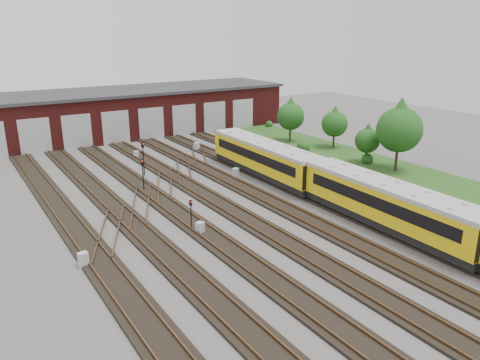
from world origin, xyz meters
TOP-DOWN VIEW (x-y plane):
  - ground at (0.00, 0.00)m, footprint 120.00×120.00m
  - track_network at (-0.17, 0.59)m, footprint 30.40×70.00m
  - maintenance_shed at (-0.01, 39.97)m, footprint 51.00×12.50m
  - grass_verge at (19.00, 10.00)m, footprint 8.00×55.00m
  - metro_train at (6.00, -4.44)m, footprint 3.29×48.02m
  - signal_mast_0 at (-6.55, 3.39)m, footprint 0.23×0.21m
  - signal_mast_1 at (-6.20, 13.86)m, footprint 0.32×0.31m
  - signal_mast_2 at (-4.25, 18.63)m, footprint 0.32×0.30m
  - signal_mast_3 at (5.11, 14.25)m, footprint 0.29×0.27m
  - relay_cabinet_0 at (-15.00, 1.93)m, footprint 0.64×0.55m
  - relay_cabinet_1 at (-2.47, 25.65)m, footprint 0.60×0.53m
  - relay_cabinet_2 at (-6.36, 2.37)m, footprint 0.69×0.63m
  - relay_cabinet_3 at (5.19, 24.93)m, footprint 0.73×0.65m
  - relay_cabinet_4 at (3.26, 12.73)m, footprint 0.77×0.72m
  - tree_0 at (18.26, 22.65)m, footprint 3.65×3.65m
  - tree_1 at (20.73, 16.81)m, footprint 3.30×3.30m
  - tree_2 at (19.09, 5.54)m, footprint 4.77×4.77m
  - tree_3 at (18.72, 9.43)m, footprint 2.80×2.80m
  - bush_0 at (18.84, 9.30)m, footprint 1.32×1.32m
  - bush_1 at (16.11, 17.30)m, footprint 1.62×1.62m
  - bush_2 at (21.97, 32.50)m, footprint 1.12×1.12m

SIDE VIEW (x-z plane):
  - ground at x=0.00m, z-range 0.00..0.00m
  - grass_verge at x=19.00m, z-range 0.00..0.05m
  - track_network at x=-0.17m, z-range -0.06..0.27m
  - relay_cabinet_1 at x=-2.47m, z-range 0.00..0.88m
  - relay_cabinet_2 at x=-6.36m, z-range 0.00..0.94m
  - relay_cabinet_0 at x=-15.00m, z-range 0.00..0.99m
  - relay_cabinet_4 at x=3.26m, z-range 0.00..1.03m
  - relay_cabinet_3 at x=5.19m, z-range 0.00..1.06m
  - bush_2 at x=21.97m, z-range 0.00..1.12m
  - bush_0 at x=18.84m, z-range 0.00..1.32m
  - bush_1 at x=16.11m, z-range 0.00..1.62m
  - signal_mast_0 at x=-6.55m, z-range 0.35..2.76m
  - metro_train at x=6.00m, z-range 0.37..3.67m
  - signal_mast_1 at x=-6.20m, z-range 0.46..3.58m
  - signal_mast_3 at x=5.11m, z-range 0.47..3.88m
  - signal_mast_2 at x=-4.25m, z-range 0.50..4.03m
  - tree_3 at x=18.72m, z-range 0.66..5.30m
  - maintenance_shed at x=-0.01m, z-range 0.03..6.38m
  - tree_1 at x=20.73m, z-range 0.78..6.25m
  - tree_0 at x=18.26m, z-range 0.86..6.92m
  - tree_2 at x=19.09m, z-range 1.13..9.03m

